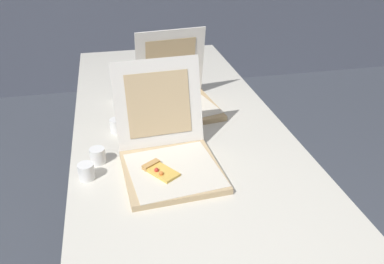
{
  "coord_description": "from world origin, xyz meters",
  "views": [
    {
      "loc": [
        -0.27,
        -0.87,
        1.57
      ],
      "look_at": [
        0.02,
        0.46,
        0.81
      ],
      "focal_mm": 36.71,
      "sensor_mm": 36.0,
      "label": 1
    }
  ],
  "objects_px": {
    "cup_white_near_left": "(86,171)",
    "table": "(179,135)",
    "pizza_box_front": "(169,155)",
    "cup_white_near_center": "(98,156)",
    "pizza_box_middle": "(178,98)",
    "cup_white_mid": "(117,126)",
    "cup_white_far": "(118,95)"
  },
  "relations": [
    {
      "from": "cup_white_near_center",
      "to": "pizza_box_front",
      "type": "bearing_deg",
      "value": -19.09
    },
    {
      "from": "cup_white_near_center",
      "to": "cup_white_mid",
      "type": "height_order",
      "value": "same"
    },
    {
      "from": "pizza_box_middle",
      "to": "cup_white_near_center",
      "type": "height_order",
      "value": "pizza_box_middle"
    },
    {
      "from": "pizza_box_middle",
      "to": "cup_white_near_left",
      "type": "relative_size",
      "value": 6.48
    },
    {
      "from": "table",
      "to": "cup_white_near_center",
      "type": "bearing_deg",
      "value": -148.04
    },
    {
      "from": "cup_white_near_left",
      "to": "cup_white_far",
      "type": "distance_m",
      "value": 0.66
    },
    {
      "from": "table",
      "to": "pizza_box_middle",
      "type": "bearing_deg",
      "value": 81.09
    },
    {
      "from": "cup_white_near_center",
      "to": "cup_white_near_left",
      "type": "bearing_deg",
      "value": -112.41
    },
    {
      "from": "cup_white_near_center",
      "to": "cup_white_near_left",
      "type": "xyz_separation_m",
      "value": [
        -0.04,
        -0.1,
        0.0
      ]
    },
    {
      "from": "pizza_box_front",
      "to": "pizza_box_middle",
      "type": "height_order",
      "value": "pizza_box_middle"
    },
    {
      "from": "table",
      "to": "cup_white_near_left",
      "type": "distance_m",
      "value": 0.51
    },
    {
      "from": "cup_white_mid",
      "to": "table",
      "type": "bearing_deg",
      "value": -1.1
    },
    {
      "from": "pizza_box_middle",
      "to": "cup_white_mid",
      "type": "distance_m",
      "value": 0.34
    },
    {
      "from": "cup_white_near_center",
      "to": "cup_white_mid",
      "type": "xyz_separation_m",
      "value": [
        0.08,
        0.22,
        0.0
      ]
    },
    {
      "from": "table",
      "to": "pizza_box_middle",
      "type": "xyz_separation_m",
      "value": [
        0.03,
        0.18,
        0.1
      ]
    },
    {
      "from": "cup_white_near_center",
      "to": "table",
      "type": "bearing_deg",
      "value": 31.96
    },
    {
      "from": "pizza_box_middle",
      "to": "cup_white_mid",
      "type": "xyz_separation_m",
      "value": [
        -0.3,
        -0.17,
        -0.02
      ]
    },
    {
      "from": "pizza_box_front",
      "to": "cup_white_near_center",
      "type": "relative_size",
      "value": 7.62
    },
    {
      "from": "pizza_box_middle",
      "to": "cup_white_far",
      "type": "relative_size",
      "value": 6.48
    },
    {
      "from": "cup_white_near_center",
      "to": "cup_white_far",
      "type": "xyz_separation_m",
      "value": [
        0.1,
        0.55,
        0.0
      ]
    },
    {
      "from": "table",
      "to": "pizza_box_front",
      "type": "relative_size",
      "value": 5.11
    },
    {
      "from": "cup_white_far",
      "to": "cup_white_mid",
      "type": "relative_size",
      "value": 1.0
    },
    {
      "from": "cup_white_near_center",
      "to": "cup_white_mid",
      "type": "relative_size",
      "value": 1.0
    },
    {
      "from": "cup_white_far",
      "to": "pizza_box_middle",
      "type": "bearing_deg",
      "value": -29.06
    },
    {
      "from": "cup_white_near_left",
      "to": "table",
      "type": "bearing_deg",
      "value": 38.92
    },
    {
      "from": "table",
      "to": "cup_white_near_center",
      "type": "height_order",
      "value": "cup_white_near_center"
    },
    {
      "from": "pizza_box_front",
      "to": "cup_white_near_left",
      "type": "xyz_separation_m",
      "value": [
        -0.29,
        -0.01,
        -0.02
      ]
    },
    {
      "from": "pizza_box_front",
      "to": "cup_white_near_center",
      "type": "height_order",
      "value": "pizza_box_front"
    },
    {
      "from": "cup_white_near_left",
      "to": "cup_white_mid",
      "type": "distance_m",
      "value": 0.34
    },
    {
      "from": "pizza_box_front",
      "to": "cup_white_mid",
      "type": "height_order",
      "value": "pizza_box_front"
    },
    {
      "from": "cup_white_near_left",
      "to": "cup_white_near_center",
      "type": "bearing_deg",
      "value": 67.59
    },
    {
      "from": "pizza_box_front",
      "to": "cup_white_near_center",
      "type": "xyz_separation_m",
      "value": [
        -0.25,
        0.09,
        -0.02
      ]
    }
  ]
}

